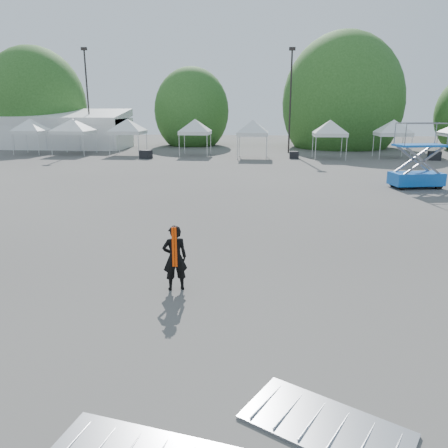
# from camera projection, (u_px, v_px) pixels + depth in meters

# --- Properties ---
(ground) EXTENTS (120.00, 120.00, 0.00)m
(ground) POSITION_uv_depth(u_px,v_px,m) (231.00, 262.00, 12.72)
(ground) COLOR #474442
(ground) RESTS_ON ground
(marquee) EXTENTS (15.00, 6.25, 4.23)m
(marquee) POSITION_uv_depth(u_px,v_px,m) (59.00, 130.00, 47.97)
(marquee) COLOR white
(marquee) RESTS_ON ground
(light_pole_west) EXTENTS (0.60, 0.25, 10.30)m
(light_pole_west) POSITION_uv_depth(u_px,v_px,m) (87.00, 93.00, 45.64)
(light_pole_west) COLOR black
(light_pole_west) RESTS_ON ground
(light_pole_east) EXTENTS (0.60, 0.25, 9.80)m
(light_pole_east) POSITION_uv_depth(u_px,v_px,m) (291.00, 95.00, 41.77)
(light_pole_east) COLOR black
(light_pole_east) RESTS_ON ground
(tree_far_w) EXTENTS (4.80, 4.80, 7.30)m
(tree_far_w) POSITION_uv_depth(u_px,v_px,m) (36.00, 106.00, 50.58)
(tree_far_w) COLOR #382314
(tree_far_w) RESTS_ON ground
(tree_mid_w) EXTENTS (4.16, 4.16, 6.33)m
(tree_mid_w) POSITION_uv_depth(u_px,v_px,m) (192.00, 111.00, 50.92)
(tree_mid_w) COLOR #382314
(tree_mid_w) RESTS_ON ground
(tree_mid_e) EXTENTS (5.12, 5.12, 7.79)m
(tree_mid_e) POSITION_uv_depth(u_px,v_px,m) (342.00, 103.00, 48.09)
(tree_mid_e) COLOR #382314
(tree_mid_e) RESTS_ON ground
(tent_a) EXTENTS (3.84, 3.84, 3.88)m
(tent_a) POSITION_uv_depth(u_px,v_px,m) (30.00, 122.00, 41.47)
(tent_a) COLOR silver
(tent_a) RESTS_ON ground
(tent_b) EXTENTS (4.65, 4.65, 3.88)m
(tent_b) POSITION_uv_depth(u_px,v_px,m) (73.00, 122.00, 41.22)
(tent_b) COLOR silver
(tent_b) RESTS_ON ground
(tent_c) EXTENTS (4.20, 4.20, 3.88)m
(tent_c) POSITION_uv_depth(u_px,v_px,m) (127.00, 122.00, 40.89)
(tent_c) COLOR silver
(tent_c) RESTS_ON ground
(tent_d) EXTENTS (3.89, 3.89, 3.88)m
(tent_d) POSITION_uv_depth(u_px,v_px,m) (195.00, 122.00, 40.17)
(tent_d) COLOR silver
(tent_d) RESTS_ON ground
(tent_e) EXTENTS (3.81, 3.81, 3.88)m
(tent_e) POSITION_uv_depth(u_px,v_px,m) (253.00, 123.00, 38.16)
(tent_e) COLOR silver
(tent_e) RESTS_ON ground
(tent_f) EXTENTS (3.91, 3.91, 3.88)m
(tent_f) POSITION_uv_depth(u_px,v_px,m) (330.00, 123.00, 37.59)
(tent_f) COLOR silver
(tent_f) RESTS_ON ground
(tent_g) EXTENTS (3.97, 3.97, 3.88)m
(tent_g) POSITION_uv_depth(u_px,v_px,m) (394.00, 123.00, 38.16)
(tent_g) COLOR silver
(tent_g) RESTS_ON ground
(man) EXTENTS (0.70, 0.58, 1.64)m
(man) POSITION_uv_depth(u_px,v_px,m) (175.00, 258.00, 10.60)
(man) COLOR black
(man) RESTS_ON ground
(scissor_lift) EXTENTS (2.98, 1.94, 3.56)m
(scissor_lift) POSITION_uv_depth(u_px,v_px,m) (419.00, 156.00, 23.98)
(scissor_lift) COLOR #0C43A5
(scissor_lift) RESTS_ON ground
(barrier_mid) EXTENTS (2.54, 2.10, 0.07)m
(barrier_mid) POSITION_uv_depth(u_px,v_px,m) (326.00, 426.00, 6.13)
(barrier_mid) COLOR #9EA0A6
(barrier_mid) RESTS_ON ground
(crate_west) EXTENTS (1.14, 1.02, 0.74)m
(crate_west) POSITION_uv_depth(u_px,v_px,m) (146.00, 154.00, 38.30)
(crate_west) COLOR black
(crate_west) RESTS_ON ground
(crate_mid) EXTENTS (0.82, 0.65, 0.62)m
(crate_mid) POSITION_uv_depth(u_px,v_px,m) (294.00, 155.00, 38.35)
(crate_mid) COLOR black
(crate_mid) RESTS_ON ground
(crate_east) EXTENTS (1.05, 0.86, 0.76)m
(crate_east) POSITION_uv_depth(u_px,v_px,m) (434.00, 156.00, 37.14)
(crate_east) COLOR black
(crate_east) RESTS_ON ground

